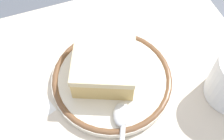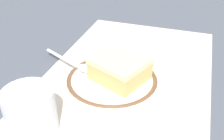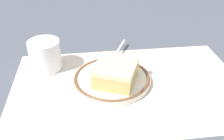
{
  "view_description": "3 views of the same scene",
  "coord_description": "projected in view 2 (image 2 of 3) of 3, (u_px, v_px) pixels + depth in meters",
  "views": [
    {
      "loc": [
        0.04,
        0.23,
        0.37
      ],
      "look_at": [
        -0.04,
        0.02,
        0.03
      ],
      "focal_mm": 45.7,
      "sensor_mm": 36.0,
      "label": 1
    },
    {
      "loc": [
        -0.44,
        -0.11,
        0.31
      ],
      "look_at": [
        -0.04,
        0.02,
        0.03
      ],
      "focal_mm": 42.2,
      "sensor_mm": 36.0,
      "label": 2
    },
    {
      "loc": [
        -0.09,
        -0.44,
        0.34
      ],
      "look_at": [
        -0.04,
        0.02,
        0.03
      ],
      "focal_mm": 39.35,
      "sensor_mm": 36.0,
      "label": 3
    }
  ],
  "objects": [
    {
      "name": "ground_plane",
      "position": [
        127.0,
        76.0,
        0.55
      ],
      "size": [
        2.4,
        2.4,
        0.0
      ],
      "primitive_type": "plane",
      "color": "#4C515B"
    },
    {
      "name": "placemat",
      "position": [
        127.0,
        76.0,
        0.55
      ],
      "size": [
        0.53,
        0.33,
        0.0
      ],
      "primitive_type": "cube",
      "color": "beige",
      "rests_on": "ground_plane"
    },
    {
      "name": "cake_slice",
      "position": [
        120.0,
        68.0,
        0.51
      ],
      "size": [
        0.12,
        0.12,
        0.04
      ],
      "color": "#DBB76B",
      "rests_on": "plate"
    },
    {
      "name": "cup",
      "position": [
        31.0,
        114.0,
        0.4
      ],
      "size": [
        0.08,
        0.08,
        0.07
      ],
      "color": "white",
      "rests_on": "placemat"
    },
    {
      "name": "plate",
      "position": [
        112.0,
        80.0,
        0.52
      ],
      "size": [
        0.18,
        0.18,
        0.01
      ],
      "color": "silver",
      "rests_on": "placemat"
    },
    {
      "name": "spoon",
      "position": [
        76.0,
        64.0,
        0.55
      ],
      "size": [
        0.07,
        0.14,
        0.01
      ],
      "color": "silver",
      "rests_on": "plate"
    },
    {
      "name": "napkin",
      "position": [
        143.0,
        46.0,
        0.65
      ],
      "size": [
        0.16,
        0.16,
        0.0
      ],
      "primitive_type": "cube",
      "rotation": [
        0.0,
        0.0,
        5.04
      ],
      "color": "white",
      "rests_on": "placemat"
    }
  ]
}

